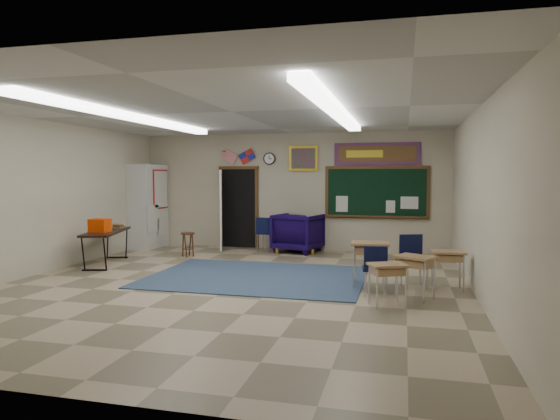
% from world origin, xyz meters
% --- Properties ---
extents(floor, '(9.00, 9.00, 0.00)m').
position_xyz_m(floor, '(0.00, 0.00, 0.00)').
color(floor, tan).
rests_on(floor, ground).
extents(back_wall, '(8.00, 0.04, 3.00)m').
position_xyz_m(back_wall, '(0.00, 4.50, 1.50)').
color(back_wall, '#C0B69C').
rests_on(back_wall, floor).
extents(front_wall, '(8.00, 0.04, 3.00)m').
position_xyz_m(front_wall, '(0.00, -4.50, 1.50)').
color(front_wall, '#C0B69C').
rests_on(front_wall, floor).
extents(left_wall, '(0.04, 9.00, 3.00)m').
position_xyz_m(left_wall, '(-4.00, 0.00, 1.50)').
color(left_wall, '#C0B69C').
rests_on(left_wall, floor).
extents(right_wall, '(0.04, 9.00, 3.00)m').
position_xyz_m(right_wall, '(4.00, 0.00, 1.50)').
color(right_wall, '#C0B69C').
rests_on(right_wall, floor).
extents(ceiling, '(8.00, 9.00, 0.04)m').
position_xyz_m(ceiling, '(0.00, 0.00, 3.00)').
color(ceiling, silver).
rests_on(ceiling, back_wall).
extents(area_rug, '(4.00, 3.00, 0.02)m').
position_xyz_m(area_rug, '(0.20, 0.80, 0.01)').
color(area_rug, '#2F425A').
rests_on(area_rug, floor).
extents(fluorescent_strips, '(3.86, 6.00, 0.10)m').
position_xyz_m(fluorescent_strips, '(0.00, 0.00, 2.94)').
color(fluorescent_strips, white).
rests_on(fluorescent_strips, ceiling).
extents(doorway, '(1.10, 0.89, 2.16)m').
position_xyz_m(doorway, '(-1.50, 4.35, 1.06)').
color(doorway, black).
rests_on(doorway, back_wall).
extents(chalkboard, '(2.55, 0.14, 1.30)m').
position_xyz_m(chalkboard, '(2.20, 4.46, 1.46)').
color(chalkboard, '#4F3116').
rests_on(chalkboard, back_wall).
extents(bulletin_board, '(2.10, 0.05, 0.55)m').
position_xyz_m(bulletin_board, '(2.20, 4.47, 2.45)').
color(bulletin_board, '#AE1F0E').
rests_on(bulletin_board, back_wall).
extents(framed_art_print, '(0.75, 0.05, 0.65)m').
position_xyz_m(framed_art_print, '(0.35, 4.47, 2.35)').
color(framed_art_print, '#B09122').
rests_on(framed_art_print, back_wall).
extents(wall_clock, '(0.32, 0.05, 0.32)m').
position_xyz_m(wall_clock, '(-0.55, 4.47, 2.35)').
color(wall_clock, black).
rests_on(wall_clock, back_wall).
extents(wall_flags, '(1.16, 0.06, 0.70)m').
position_xyz_m(wall_flags, '(-1.40, 4.44, 2.48)').
color(wall_flags, red).
rests_on(wall_flags, back_wall).
extents(storage_cabinet, '(0.59, 1.25, 2.20)m').
position_xyz_m(storage_cabinet, '(-3.71, 3.85, 1.10)').
color(storage_cabinet, beige).
rests_on(storage_cabinet, floor).
extents(wingback_armchair, '(1.27, 1.29, 0.97)m').
position_xyz_m(wingback_armchair, '(0.31, 4.03, 0.49)').
color(wingback_armchair, black).
rests_on(wingback_armchair, floor).
extents(student_chair_reading, '(0.49, 0.49, 0.86)m').
position_xyz_m(student_chair_reading, '(-0.52, 4.05, 0.43)').
color(student_chair_reading, black).
rests_on(student_chair_reading, floor).
extents(student_chair_desk_a, '(0.46, 0.46, 0.81)m').
position_xyz_m(student_chair_desk_a, '(2.44, -0.08, 0.41)').
color(student_chair_desk_a, black).
rests_on(student_chair_desk_a, floor).
extents(student_chair_desk_b, '(0.57, 0.57, 0.90)m').
position_xyz_m(student_chair_desk_b, '(3.06, 0.61, 0.45)').
color(student_chair_desk_b, black).
rests_on(student_chair_desk_b, floor).
extents(student_desk_front_left, '(0.68, 0.53, 0.78)m').
position_xyz_m(student_desk_front_left, '(2.33, 0.49, 0.43)').
color(student_desk_front_left, '#9C7048').
rests_on(student_desk_front_left, floor).
extents(student_desk_front_right, '(0.57, 0.45, 0.65)m').
position_xyz_m(student_desk_front_right, '(3.61, 0.61, 0.37)').
color(student_desk_front_right, '#9C7048').
rests_on(student_desk_front_right, floor).
extents(student_desk_back_left, '(0.64, 0.58, 0.63)m').
position_xyz_m(student_desk_back_left, '(2.66, -0.74, 0.35)').
color(student_desk_back_left, '#9C7048').
rests_on(student_desk_back_left, floor).
extents(student_desk_back_right, '(0.70, 0.64, 0.68)m').
position_xyz_m(student_desk_back_right, '(3.06, -0.19, 0.38)').
color(student_desk_back_right, '#9C7048').
rests_on(student_desk_back_right, floor).
extents(folding_table, '(1.05, 1.86, 1.00)m').
position_xyz_m(folding_table, '(-3.35, 1.33, 0.40)').
color(folding_table, black).
rests_on(folding_table, floor).
extents(wooden_stool, '(0.32, 0.32, 0.57)m').
position_xyz_m(wooden_stool, '(-2.07, 2.69, 0.30)').
color(wooden_stool, '#4B2716').
rests_on(wooden_stool, floor).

